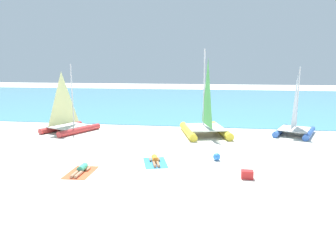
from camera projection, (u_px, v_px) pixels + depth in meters
ground_plane at (178, 129)px, 24.18m from camera, size 120.00×120.00×0.00m
ocean_water at (197, 100)px, 44.60m from camera, size 120.00×40.00×0.05m
sailboat_yellow at (205, 122)px, 22.12m from camera, size 3.96×5.13×5.92m
sailboat_red at (69, 122)px, 23.10m from camera, size 3.66×4.37×4.88m
sailboat_blue at (295, 125)px, 22.08m from camera, size 3.46×4.20×4.71m
towel_left at (81, 172)px, 14.39m from camera, size 1.17×1.94×0.01m
sunbather_left at (81, 169)px, 14.44m from camera, size 0.56×1.56×0.30m
towel_right at (155, 163)px, 15.83m from camera, size 1.61×2.14×0.01m
sunbather_right at (155, 160)px, 15.87m from camera, size 0.83×1.54×0.30m
beach_ball at (217, 157)px, 16.22m from camera, size 0.38×0.38×0.38m
cooler_box at (247, 175)px, 13.60m from camera, size 0.50×0.36×0.36m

